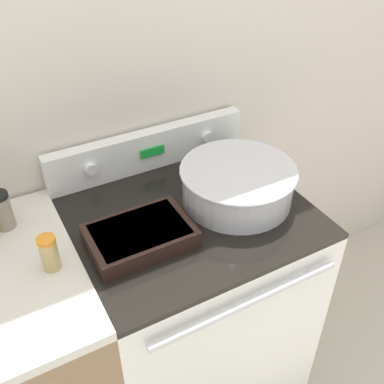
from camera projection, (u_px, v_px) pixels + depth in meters
kitchen_wall at (137, 81)px, 1.50m from camera, size 8.00×0.05×2.50m
stove_range at (189, 308)px, 1.71m from camera, size 0.74×0.68×0.94m
control_panel at (149, 149)px, 1.59m from camera, size 0.74×0.07×0.14m
mixing_bowl at (238, 182)px, 1.44m from camera, size 0.37×0.37×0.12m
casserole_dish at (140, 235)px, 1.29m from camera, size 0.30×0.20×0.05m
ladle at (256, 153)px, 1.64m from camera, size 0.09×0.29×0.09m
spice_jar_orange_cap at (49, 253)px, 1.18m from camera, size 0.05×0.05×0.11m
spice_jar_black_cap at (2, 210)px, 1.32m from camera, size 0.06×0.06×0.12m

